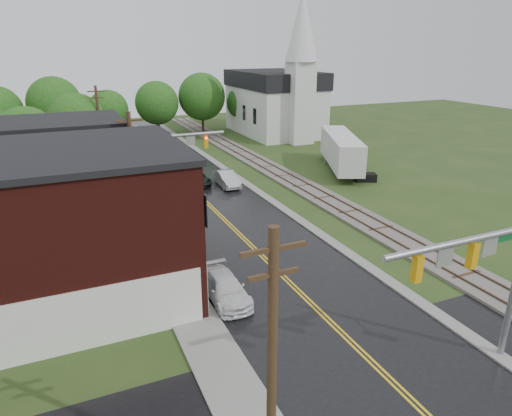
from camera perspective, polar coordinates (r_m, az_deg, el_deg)
main_road at (r=42.85m, az=-7.28°, el=1.72°), size 10.00×90.00×0.02m
cross_road at (r=20.64m, az=17.68°, el=-20.93°), size 60.00×9.00×0.02m
curb_right at (r=49.04m, az=-2.93°, el=4.18°), size 0.80×70.00×0.12m
sidewalk_left at (r=36.98m, az=-14.23°, el=-1.71°), size 2.40×50.00×0.12m
brick_building at (r=25.83m, az=-24.76°, el=-2.54°), size 14.30×10.30×8.30m
yellow_house at (r=36.56m, az=-22.33°, el=2.46°), size 8.00×7.00×6.40m
darkred_building at (r=45.54m, az=-21.43°, el=4.47°), size 7.00×6.00×4.40m
church at (r=70.66m, az=2.77°, el=13.79°), size 10.40×18.40×20.00m
railroad at (r=50.76m, az=1.94°, el=4.86°), size 3.20×80.00×0.30m
traffic_signal_near at (r=20.27m, az=26.64°, el=-6.30°), size 7.34×0.30×7.20m
traffic_signal_far at (r=37.92m, az=-11.32°, el=6.92°), size 7.34×0.43×7.20m
utility_pole_a at (r=13.26m, az=2.00°, el=-19.73°), size 1.80×0.28×9.00m
utility_pole_b at (r=32.62m, az=-15.01°, el=4.10°), size 1.80×0.28×9.00m
utility_pole_c at (r=54.04m, az=-18.94°, el=9.74°), size 1.80×0.28×9.00m
tree_left_c at (r=49.90m, az=-26.53°, el=7.73°), size 6.00×6.00×7.65m
tree_left_e at (r=55.76m, az=-21.26°, el=9.84°), size 6.40×6.40×8.16m
suv_dark at (r=45.70m, az=-7.47°, el=3.71°), size 2.27×4.72×1.30m
sedan_silver at (r=44.86m, az=-3.72°, el=3.66°), size 1.64×4.54×1.49m
pickup_white at (r=25.19m, az=-3.88°, el=-9.98°), size 1.93×4.66×1.35m
semi_trailer at (r=51.04m, az=10.64°, el=7.18°), size 7.47×12.53×3.92m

